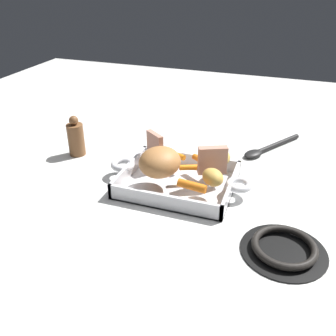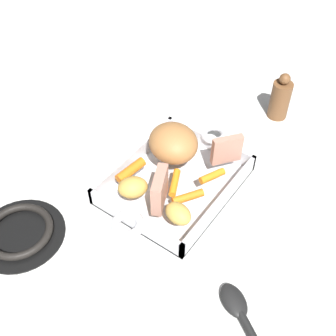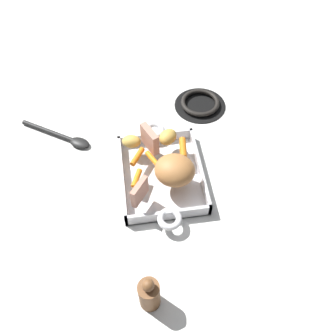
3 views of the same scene
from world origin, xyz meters
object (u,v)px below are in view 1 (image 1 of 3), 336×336
Objects in this scene: baby_carrot_northwest at (202,161)px; stove_burner_rear at (284,248)px; pork_roast at (160,162)px; baby_carrot_center_left at (192,186)px; roast_slice_thin at (155,144)px; baby_carrot_southeast at (176,155)px; baby_carrot_long at (192,167)px; potato_golden_small at (213,177)px; potato_near_roast at (222,158)px; pepper_mill at (76,138)px; roasting_dish at (178,181)px; roast_slice_outer at (212,160)px; serving_spoon at (266,149)px.

stove_burner_rear is at bearing 134.92° from baby_carrot_northwest.
pork_roast is 0.11m from baby_carrot_center_left.
baby_carrot_southeast is at bearing -176.51° from roast_slice_thin.
baby_carrot_long is (-0.06, 0.05, -0.00)m from baby_carrot_southeast.
baby_carrot_center_left is at bearing 120.86° from baby_carrot_southeast.
potato_golden_small is (-0.04, -0.04, 0.01)m from baby_carrot_center_left.
baby_carrot_northwest is 0.08m from baby_carrot_southeast.
baby_carrot_long is at bearing -142.92° from pork_roast.
baby_carrot_southeast is at bearing 1.26° from potato_near_roast.
stove_burner_rear is at bearing 158.56° from pepper_mill.
pork_roast reaches higher than baby_carrot_northwest.
potato_golden_small is at bearing 166.38° from pepper_mill.
baby_carrot_northwest is (-0.14, 0.01, -0.02)m from roast_slice_thin.
roasting_dish is 5.26× the size of roast_slice_outer.
roasting_dish is 3.43× the size of pork_roast.
stove_burner_rear is (-0.28, 0.17, -0.00)m from roasting_dish.
roast_slice_thin reaches higher than baby_carrot_long.
roast_slice_thin reaches higher than roasting_dish.
roast_slice_thin is 0.26m from pepper_mill.
roast_slice_outer is 0.06m from baby_carrot_long.
roasting_dish reaches higher than stove_burner_rear.
baby_carrot_southeast and baby_carrot_long have the same top height.
roasting_dish is 0.36m from pepper_mill.
baby_carrot_southeast is (-0.06, -0.00, -0.03)m from roast_slice_thin.
roast_slice_outer is 0.10m from baby_carrot_center_left.
baby_carrot_center_left is 0.14m from baby_carrot_northwest.
serving_spoon is at bearing -126.32° from pork_roast.
roast_slice_thin is 1.18× the size of potato_near_roast.
pork_roast is 0.40m from serving_spoon.
serving_spoon is at bearing -121.80° from baby_carrot_long.
baby_carrot_southeast is (0.11, -0.05, -0.03)m from roast_slice_outer.
pork_roast is 1.87× the size of potato_golden_small.
roast_slice_outer is 0.06m from potato_golden_small.
potato_near_roast is at bearing -141.89° from pork_roast.
roasting_dish is 0.35m from serving_spoon.
roasting_dish is at bearing -140.00° from pork_roast.
potato_near_roast is (-0.13, -0.00, 0.01)m from baby_carrot_southeast.
baby_carrot_northwest and baby_carrot_southeast have the same top height.
baby_carrot_northwest is at bearing -62.01° from potato_golden_small.
serving_spoon is (-0.24, -0.32, -0.07)m from pork_roast.
pepper_mill is at bearing -19.02° from pork_roast.
baby_carrot_long is 0.09m from potato_golden_small.
potato_near_roast is (-0.14, -0.11, -0.02)m from pork_roast.
baby_carrot_northwest is 0.05m from baby_carrot_long.
baby_carrot_long is 0.39m from pepper_mill.
baby_carrot_northwest is 0.11m from potato_golden_small.
serving_spoon is (-0.29, -0.22, -0.07)m from roast_slice_thin.
baby_carrot_southeast is at bearing -38.27° from stove_burner_rear.
potato_near_roast is 0.45× the size of pepper_mill.
potato_near_roast is at bearing -105.43° from baby_carrot_center_left.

